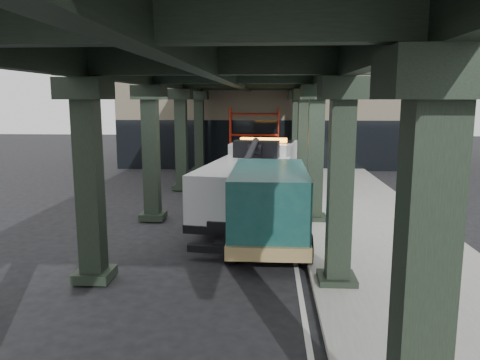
% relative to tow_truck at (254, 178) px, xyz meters
% --- Properties ---
extents(ground, '(90.00, 90.00, 0.00)m').
position_rel_tow_truck_xyz_m(ground, '(-0.38, -3.06, -1.48)').
color(ground, black).
rests_on(ground, ground).
extents(sidewalk, '(5.00, 40.00, 0.15)m').
position_rel_tow_truck_xyz_m(sidewalk, '(4.12, -1.06, -1.41)').
color(sidewalk, gray).
rests_on(sidewalk, ground).
extents(lane_stripe, '(0.12, 38.00, 0.01)m').
position_rel_tow_truck_xyz_m(lane_stripe, '(1.32, -1.06, -1.48)').
color(lane_stripe, silver).
rests_on(lane_stripe, ground).
extents(viaduct, '(7.40, 32.00, 6.40)m').
position_rel_tow_truck_xyz_m(viaduct, '(-0.78, -1.06, 3.98)').
color(viaduct, black).
rests_on(viaduct, ground).
extents(building, '(22.00, 10.00, 8.00)m').
position_rel_tow_truck_xyz_m(building, '(1.62, 16.94, 2.52)').
color(building, '#C6B793').
rests_on(building, ground).
extents(scaffolding, '(3.08, 0.88, 4.00)m').
position_rel_tow_truck_xyz_m(scaffolding, '(-0.38, 11.58, 0.63)').
color(scaffolding, red).
rests_on(scaffolding, ground).
extents(tow_truck, '(3.91, 9.53, 3.04)m').
position_rel_tow_truck_xyz_m(tow_truck, '(0.00, 0.00, 0.00)').
color(tow_truck, black).
rests_on(tow_truck, ground).
extents(towed_van, '(2.46, 6.04, 2.44)m').
position_rel_tow_truck_xyz_m(towed_van, '(0.57, -3.64, -0.17)').
color(towed_van, '#12413E').
rests_on(towed_van, ground).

